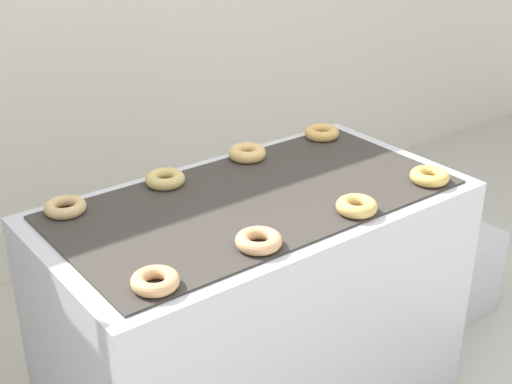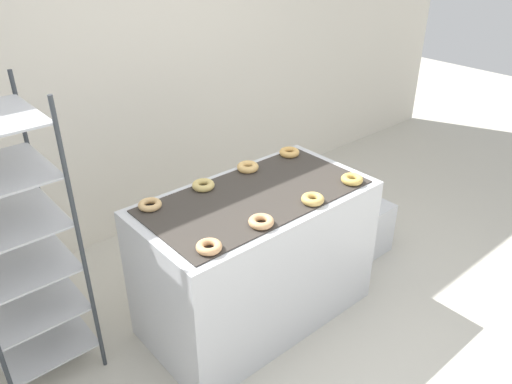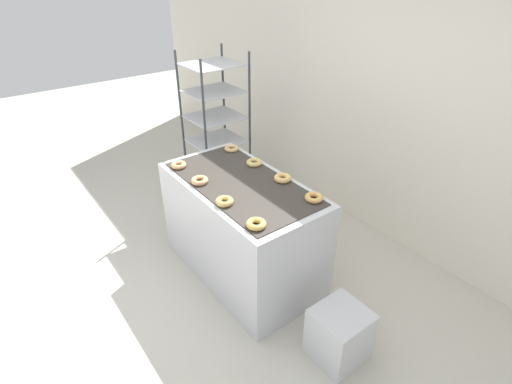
% 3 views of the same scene
% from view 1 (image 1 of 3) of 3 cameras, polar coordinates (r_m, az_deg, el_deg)
% --- Properties ---
extents(fryer_machine, '(1.44, 0.76, 0.91)m').
position_cam_1_polar(fryer_machine, '(2.58, 0.01, -9.57)').
color(fryer_machine, silver).
rests_on(fryer_machine, ground_plane).
extents(glaze_bin, '(0.34, 0.36, 0.41)m').
position_cam_1_polar(glaze_bin, '(3.43, 15.12, -5.91)').
color(glaze_bin, silver).
rests_on(glaze_bin, ground_plane).
extents(donut_near_left, '(0.13, 0.13, 0.04)m').
position_cam_1_polar(donut_near_left, '(1.89, -8.07, -7.07)').
color(donut_near_left, '#E2A86F').
rests_on(donut_near_left, fryer_machine).
extents(donut_near_midleft, '(0.14, 0.14, 0.04)m').
position_cam_1_polar(donut_near_midleft, '(2.05, 0.21, -3.92)').
color(donut_near_midleft, tan).
rests_on(donut_near_midleft, fryer_machine).
extents(donut_near_midright, '(0.13, 0.13, 0.04)m').
position_cam_1_polar(donut_near_midright, '(2.27, 8.05, -1.13)').
color(donut_near_midright, '#D9B05D').
rests_on(donut_near_midright, fryer_machine).
extents(donut_near_right, '(0.14, 0.14, 0.04)m').
position_cam_1_polar(donut_near_right, '(2.53, 13.71, 1.23)').
color(donut_near_right, '#E3B859').
rests_on(donut_near_right, fryer_machine).
extents(donut_far_left, '(0.13, 0.13, 0.04)m').
position_cam_1_polar(donut_far_left, '(2.33, -15.02, -1.18)').
color(donut_far_left, tan).
rests_on(donut_far_left, fryer_machine).
extents(donut_far_midleft, '(0.14, 0.14, 0.04)m').
position_cam_1_polar(donut_far_midleft, '(2.46, -7.28, 1.05)').
color(donut_far_midleft, '#D4B968').
rests_on(donut_far_midleft, fryer_machine).
extents(donut_far_midright, '(0.14, 0.14, 0.04)m').
position_cam_1_polar(donut_far_midright, '(2.65, -0.70, 3.15)').
color(donut_far_midright, '#EAB86A').
rests_on(donut_far_midright, fryer_machine).
extents(donut_far_right, '(0.14, 0.14, 0.04)m').
position_cam_1_polar(donut_far_right, '(2.86, 5.29, 4.75)').
color(donut_far_right, '#E3AC5A').
rests_on(donut_far_right, fryer_machine).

